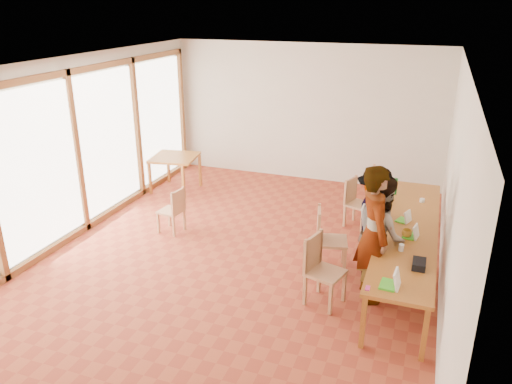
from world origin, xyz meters
TOP-DOWN VIEW (x-y plane):
  - ground at (0.00, 0.00)m, footprint 8.00×8.00m
  - wall_back at (0.00, 4.00)m, footprint 6.00×0.10m
  - wall_front at (0.00, -4.00)m, footprint 6.00×0.10m
  - wall_right at (3.00, 0.00)m, footprint 0.10×8.00m
  - window_wall at (-2.96, 0.00)m, footprint 0.10×8.00m
  - ceiling at (0.00, 0.00)m, footprint 6.00×8.00m
  - communal_table at (2.50, 0.34)m, footprint 0.80×4.00m
  - side_table at (-2.40, 2.32)m, footprint 0.90×0.90m
  - chair_near at (1.45, -0.81)m, footprint 0.55×0.55m
  - chair_mid at (1.33, 0.08)m, footprint 0.54×0.54m
  - chair_far at (1.49, 1.82)m, footprint 0.52×0.52m
  - chair_empty at (1.80, 2.42)m, footprint 0.44×0.44m
  - chair_spare at (-1.39, 0.43)m, footprint 0.42×0.42m
  - person_near at (2.09, -0.47)m, footprint 0.69×0.81m
  - person_mid at (2.14, -0.16)m, footprint 0.87×0.98m
  - person_far at (1.98, 0.49)m, footprint 0.63×1.03m
  - laptop_near at (2.43, -1.38)m, footprint 0.24×0.27m
  - laptop_mid at (2.56, 0.03)m, footprint 0.23×0.25m
  - laptop_far at (2.42, 0.54)m, footprint 0.24×0.25m
  - yellow_mug at (2.49, 0.01)m, footprint 0.14×0.14m
  - green_bottle at (2.17, 1.64)m, footprint 0.07×0.07m
  - clear_glass at (2.45, -0.43)m, footprint 0.07×0.07m
  - condiment_cup at (2.63, 1.42)m, footprint 0.08×0.08m
  - pink_phone at (2.17, -1.52)m, footprint 0.05×0.10m
  - black_pouch at (2.69, -0.81)m, footprint 0.16×0.26m

SIDE VIEW (x-z plane):
  - ground at x=0.00m, z-range 0.00..0.00m
  - chair_spare at x=-1.39m, z-range 0.28..0.71m
  - chair_far at x=1.49m, z-range 0.30..0.77m
  - chair_empty at x=1.80m, z-range 0.32..0.82m
  - chair_near at x=1.45m, z-range 0.33..0.84m
  - chair_mid at x=1.33m, z-range 0.34..0.85m
  - side_table at x=-2.40m, z-range 0.29..1.04m
  - communal_table at x=2.50m, z-range 0.33..1.08m
  - pink_phone at x=2.17m, z-range 0.75..0.76m
  - condiment_cup at x=2.63m, z-range 0.75..0.81m
  - person_far at x=1.98m, z-range 0.00..1.56m
  - clear_glass at x=2.45m, z-range 0.75..0.84m
  - black_pouch at x=2.69m, z-range 0.75..0.84m
  - laptop_far at x=2.42m, z-range 0.71..0.89m
  - laptop_mid at x=2.56m, z-range 0.71..0.90m
  - yellow_mug at x=2.49m, z-range 0.75..0.86m
  - laptop_near at x=2.43m, z-range 0.70..0.91m
  - person_mid at x=2.14m, z-range 0.00..1.66m
  - green_bottle at x=2.17m, z-range 0.75..1.03m
  - person_near at x=2.09m, z-range 0.00..1.90m
  - wall_back at x=0.00m, z-range 0.00..3.00m
  - wall_front at x=0.00m, z-range 0.00..3.00m
  - wall_right at x=3.00m, z-range 0.00..3.00m
  - window_wall at x=-2.96m, z-range 0.00..3.00m
  - ceiling at x=0.00m, z-range 3.00..3.04m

